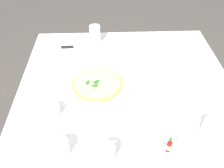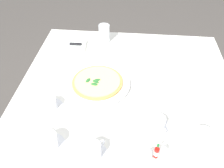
{
  "view_description": "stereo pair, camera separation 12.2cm",
  "coord_description": "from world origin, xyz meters",
  "px_view_note": "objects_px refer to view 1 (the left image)",
  "views": [
    {
      "loc": [
        0.11,
        0.9,
        1.59
      ],
      "look_at": [
        0.08,
        -0.01,
        0.76
      ],
      "focal_mm": 37.83,
      "sensor_mm": 36.0,
      "label": 1
    },
    {
      "loc": [
        -0.01,
        0.9,
        1.59
      ],
      "look_at": [
        0.08,
        -0.01,
        0.76
      ],
      "focal_mm": 37.83,
      "sensor_mm": 36.0,
      "label": 2
    }
  ],
  "objects_px": {
    "coffee_cup_far_right": "(52,111)",
    "hot_sauce_bottle": "(169,146)",
    "coffee_cup_left_edge": "(60,149)",
    "coffee_cup_center_back": "(106,153)",
    "pizza_plate": "(97,85)",
    "napkin_folded": "(60,49)",
    "salt_shaker": "(162,149)",
    "pizza": "(97,83)",
    "dinner_knife": "(59,48)",
    "pepper_shaker": "(175,144)",
    "water_glass_back_corner": "(209,131)",
    "coffee_cup_near_left": "(163,118)",
    "water_glass_near_right": "(95,35)"
  },
  "relations": [
    {
      "from": "coffee_cup_far_right",
      "to": "hot_sauce_bottle",
      "type": "distance_m",
      "value": 0.54
    },
    {
      "from": "coffee_cup_left_edge",
      "to": "coffee_cup_center_back",
      "type": "bearing_deg",
      "value": 171.66
    },
    {
      "from": "pizza_plate",
      "to": "hot_sauce_bottle",
      "type": "height_order",
      "value": "hot_sauce_bottle"
    },
    {
      "from": "hot_sauce_bottle",
      "to": "napkin_folded",
      "type": "bearing_deg",
      "value": -54.34
    },
    {
      "from": "coffee_cup_left_edge",
      "to": "salt_shaker",
      "type": "bearing_deg",
      "value": 178.15
    },
    {
      "from": "pizza",
      "to": "dinner_knife",
      "type": "distance_m",
      "value": 0.42
    },
    {
      "from": "pizza",
      "to": "pepper_shaker",
      "type": "xyz_separation_m",
      "value": [
        -0.32,
        0.38,
        0.0
      ]
    },
    {
      "from": "coffee_cup_far_right",
      "to": "dinner_knife",
      "type": "relative_size",
      "value": 0.66
    },
    {
      "from": "napkin_folded",
      "to": "pizza",
      "type": "bearing_deg",
      "value": 120.82
    },
    {
      "from": "coffee_cup_center_back",
      "to": "salt_shaker",
      "type": "height_order",
      "value": "coffee_cup_center_back"
    },
    {
      "from": "coffee_cup_left_edge",
      "to": "water_glass_back_corner",
      "type": "bearing_deg",
      "value": -175.67
    },
    {
      "from": "coffee_cup_far_right",
      "to": "hot_sauce_bottle",
      "type": "bearing_deg",
      "value": 157.08
    },
    {
      "from": "hot_sauce_bottle",
      "to": "salt_shaker",
      "type": "height_order",
      "value": "hot_sauce_bottle"
    },
    {
      "from": "pizza_plate",
      "to": "pepper_shaker",
      "type": "distance_m",
      "value": 0.5
    },
    {
      "from": "water_glass_back_corner",
      "to": "pepper_shaker",
      "type": "xyz_separation_m",
      "value": [
        0.14,
        0.04,
        -0.03
      ]
    },
    {
      "from": "pizza",
      "to": "coffee_cup_near_left",
      "type": "height_order",
      "value": "coffee_cup_near_left"
    },
    {
      "from": "coffee_cup_near_left",
      "to": "pepper_shaker",
      "type": "bearing_deg",
      "value": 99.57
    },
    {
      "from": "dinner_knife",
      "to": "hot_sauce_bottle",
      "type": "height_order",
      "value": "hot_sauce_bottle"
    },
    {
      "from": "hot_sauce_bottle",
      "to": "salt_shaker",
      "type": "relative_size",
      "value": 1.48
    },
    {
      "from": "water_glass_near_right",
      "to": "pizza",
      "type": "bearing_deg",
      "value": 92.1
    },
    {
      "from": "napkin_folded",
      "to": "pepper_shaker",
      "type": "xyz_separation_m",
      "value": [
        -0.55,
        0.72,
        0.02
      ]
    },
    {
      "from": "coffee_cup_left_edge",
      "to": "water_glass_near_right",
      "type": "bearing_deg",
      "value": -98.8
    },
    {
      "from": "coffee_cup_center_back",
      "to": "pepper_shaker",
      "type": "relative_size",
      "value": 2.31
    },
    {
      "from": "water_glass_back_corner",
      "to": "salt_shaker",
      "type": "height_order",
      "value": "water_glass_back_corner"
    },
    {
      "from": "pizza",
      "to": "coffee_cup_left_edge",
      "type": "relative_size",
      "value": 2.05
    },
    {
      "from": "water_glass_near_right",
      "to": "pepper_shaker",
      "type": "relative_size",
      "value": 2.12
    },
    {
      "from": "coffee_cup_far_right",
      "to": "dinner_knife",
      "type": "height_order",
      "value": "coffee_cup_far_right"
    },
    {
      "from": "pizza_plate",
      "to": "water_glass_near_right",
      "type": "height_order",
      "value": "water_glass_near_right"
    },
    {
      "from": "pepper_shaker",
      "to": "salt_shaker",
      "type": "bearing_deg",
      "value": 19.65
    },
    {
      "from": "pizza",
      "to": "pepper_shaker",
      "type": "bearing_deg",
      "value": 129.63
    },
    {
      "from": "pizza_plate",
      "to": "coffee_cup_left_edge",
      "type": "distance_m",
      "value": 0.42
    },
    {
      "from": "coffee_cup_near_left",
      "to": "water_glass_near_right",
      "type": "distance_m",
      "value": 0.75
    },
    {
      "from": "coffee_cup_near_left",
      "to": "salt_shaker",
      "type": "height_order",
      "value": "coffee_cup_near_left"
    },
    {
      "from": "pizza_plate",
      "to": "coffee_cup_center_back",
      "type": "distance_m",
      "value": 0.42
    },
    {
      "from": "pizza_plate",
      "to": "pepper_shaker",
      "type": "bearing_deg",
      "value": 129.59
    },
    {
      "from": "dinner_knife",
      "to": "pepper_shaker",
      "type": "xyz_separation_m",
      "value": [
        -0.56,
        0.72,
        0.0
      ]
    },
    {
      "from": "hot_sauce_bottle",
      "to": "salt_shaker",
      "type": "distance_m",
      "value": 0.03
    },
    {
      "from": "pizza",
      "to": "coffee_cup_far_right",
      "type": "relative_size",
      "value": 2.05
    },
    {
      "from": "coffee_cup_left_edge",
      "to": "water_glass_near_right",
      "type": "xyz_separation_m",
      "value": [
        -0.13,
        -0.82,
        0.02
      ]
    },
    {
      "from": "pizza_plate",
      "to": "water_glass_back_corner",
      "type": "height_order",
      "value": "water_glass_back_corner"
    },
    {
      "from": "coffee_cup_near_left",
      "to": "water_glass_back_corner",
      "type": "height_order",
      "value": "water_glass_back_corner"
    },
    {
      "from": "hot_sauce_bottle",
      "to": "dinner_knife",
      "type": "bearing_deg",
      "value": -54.19
    },
    {
      "from": "coffee_cup_left_edge",
      "to": "water_glass_back_corner",
      "type": "distance_m",
      "value": 0.61
    },
    {
      "from": "pizza_plate",
      "to": "dinner_knife",
      "type": "xyz_separation_m",
      "value": [
        0.24,
        -0.34,
        0.01
      ]
    },
    {
      "from": "pizza",
      "to": "water_glass_back_corner",
      "type": "height_order",
      "value": "water_glass_back_corner"
    },
    {
      "from": "napkin_folded",
      "to": "dinner_knife",
      "type": "xyz_separation_m",
      "value": [
        0.0,
        0.0,
        0.01
      ]
    },
    {
      "from": "pizza",
      "to": "water_glass_near_right",
      "type": "xyz_separation_m",
      "value": [
        0.02,
        -0.43,
        0.03
      ]
    },
    {
      "from": "water_glass_near_right",
      "to": "water_glass_back_corner",
      "type": "relative_size",
      "value": 1.04
    },
    {
      "from": "pizza_plate",
      "to": "coffee_cup_near_left",
      "type": "relative_size",
      "value": 2.65
    },
    {
      "from": "pizza_plate",
      "to": "salt_shaker",
      "type": "xyz_separation_m",
      "value": [
        -0.26,
        0.4,
        0.01
      ]
    }
  ]
}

